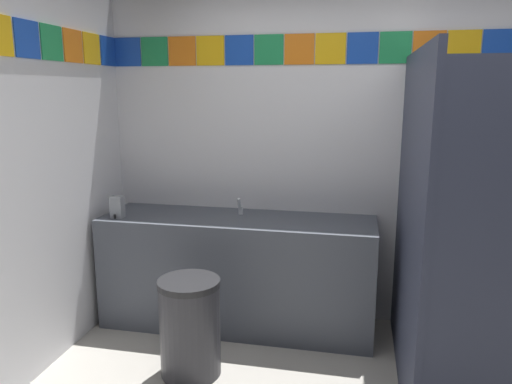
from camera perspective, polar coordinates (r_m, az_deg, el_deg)
name	(u,v)px	position (r m, az deg, el deg)	size (l,w,h in m)	color
wall_back	(358,156)	(3.73, 11.76, 4.14)	(3.80, 0.09, 2.53)	silver
vanity_counter	(238,271)	(3.72, -2.14, -9.16)	(2.00, 0.58, 0.84)	#4C515B
faucet_center	(240,208)	(3.67, -1.86, -1.87)	(0.04, 0.10, 0.14)	silver
soap_dispenser	(117,207)	(3.72, -15.83, -1.69)	(0.09, 0.09, 0.16)	gray
stall_divider	(446,237)	(2.80, 21.25, -4.92)	(0.92, 1.50, 1.98)	#33384C
toilet	(493,317)	(3.64, 25.84, -12.94)	(0.39, 0.49, 0.74)	white
trash_bin	(190,327)	(3.18, -7.67, -15.28)	(0.38, 0.38, 0.62)	#333338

